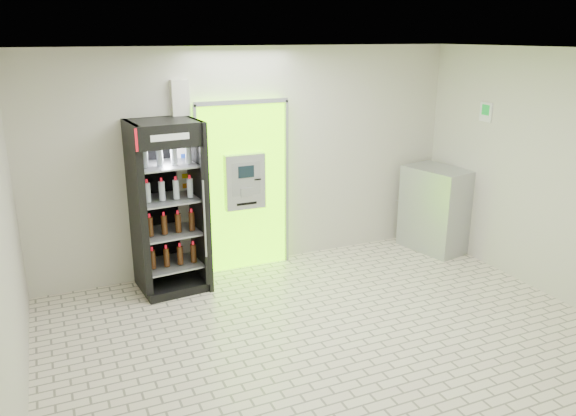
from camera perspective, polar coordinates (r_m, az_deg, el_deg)
ground at (r=6.12m, az=5.16°, el=-13.67°), size 6.00×6.00×0.00m
room_shell at (r=5.41m, az=5.68°, el=3.30°), size 6.00×6.00×6.00m
atm_assembly at (r=7.64m, az=-4.63°, el=2.27°), size 1.30×0.24×2.33m
pillar at (r=7.44m, az=-10.44°, el=2.65°), size 0.22×0.11×2.60m
beverage_cooler at (r=7.16m, az=-12.06°, el=-0.23°), size 0.88×0.81×2.16m
steel_cabinet at (r=8.71m, az=14.79°, el=-0.09°), size 0.83×1.05×1.25m
exit_sign at (r=8.23m, az=19.47°, el=9.19°), size 0.02×0.22×0.26m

